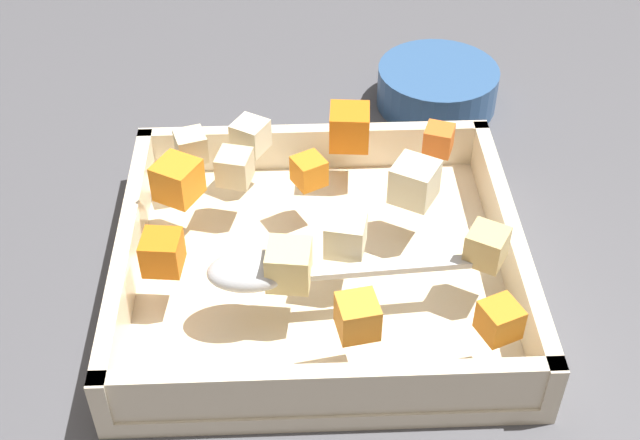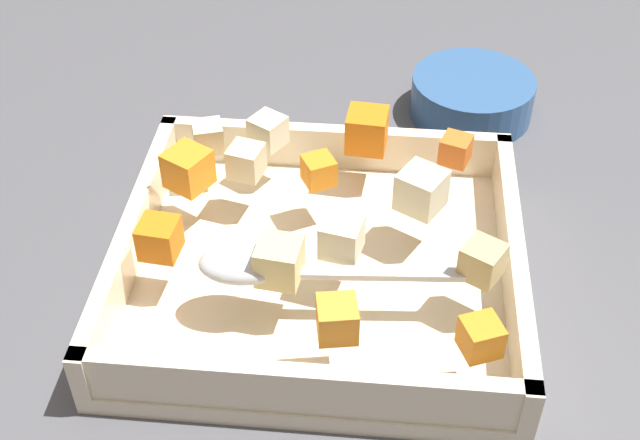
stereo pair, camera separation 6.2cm
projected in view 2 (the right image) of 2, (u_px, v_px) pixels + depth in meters
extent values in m
plane|color=#4C4C51|center=(305.00, 282.00, 0.66)|extent=(4.00, 4.00, 0.00)
cube|color=beige|center=(320.00, 274.00, 0.66)|extent=(0.30, 0.27, 0.01)
cube|color=beige|center=(334.00, 146.00, 0.74)|extent=(0.30, 0.01, 0.04)
cube|color=beige|center=(301.00, 389.00, 0.54)|extent=(0.30, 0.01, 0.04)
cube|color=beige|center=(513.00, 261.00, 0.63)|extent=(0.01, 0.27, 0.04)
cube|color=beige|center=(133.00, 237.00, 0.65)|extent=(0.01, 0.27, 0.04)
cube|color=orange|center=(456.00, 150.00, 0.68)|extent=(0.03, 0.03, 0.02)
cube|color=orange|center=(188.00, 169.00, 0.66)|extent=(0.04, 0.04, 0.03)
cube|color=orange|center=(319.00, 171.00, 0.66)|extent=(0.03, 0.03, 0.02)
cube|color=orange|center=(337.00, 319.00, 0.54)|extent=(0.03, 0.03, 0.03)
cube|color=orange|center=(481.00, 337.00, 0.53)|extent=(0.03, 0.03, 0.02)
cube|color=orange|center=(159.00, 238.00, 0.60)|extent=(0.03, 0.03, 0.03)
cube|color=orange|center=(367.00, 130.00, 0.70)|extent=(0.03, 0.03, 0.03)
cube|color=beige|center=(421.00, 190.00, 0.64)|extent=(0.04, 0.04, 0.03)
cube|color=beige|center=(208.00, 137.00, 0.70)|extent=(0.03, 0.03, 0.02)
cube|color=beige|center=(268.00, 131.00, 0.70)|extent=(0.03, 0.03, 0.03)
cube|color=tan|center=(482.00, 261.00, 0.58)|extent=(0.04, 0.04, 0.03)
cube|color=beige|center=(342.00, 237.00, 0.60)|extent=(0.03, 0.03, 0.03)
cube|color=beige|center=(246.00, 161.00, 0.67)|extent=(0.03, 0.03, 0.03)
cube|color=#E0CC89|center=(279.00, 261.00, 0.58)|extent=(0.03, 0.03, 0.03)
ellipsoid|color=silver|center=(242.00, 264.00, 0.59)|extent=(0.06, 0.04, 0.02)
cube|color=silver|center=(388.00, 274.00, 0.59)|extent=(0.14, 0.02, 0.01)
cylinder|color=#33598C|center=(472.00, 96.00, 0.82)|extent=(0.12, 0.12, 0.04)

